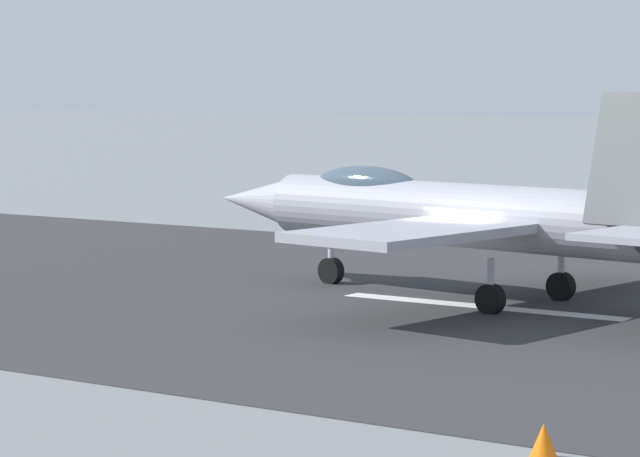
{
  "coord_description": "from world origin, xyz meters",
  "views": [
    {
      "loc": [
        -18.53,
        34.36,
        5.76
      ],
      "look_at": [
        1.91,
        3.72,
        2.2
      ],
      "focal_mm": 84.93,
      "sensor_mm": 36.0,
      "label": 1
    }
  ],
  "objects": [
    {
      "name": "ground_plane",
      "position": [
        0.0,
        0.0,
        0.0
      ],
      "size": [
        400.0,
        400.0,
        0.0
      ],
      "primitive_type": "plane",
      "color": "slate"
    },
    {
      "name": "runway_strip",
      "position": [
        -0.02,
        0.0,
        0.01
      ],
      "size": [
        240.0,
        26.0,
        0.02
      ],
      "color": "#323133",
      "rests_on": "ground"
    },
    {
      "name": "marker_cone_near",
      "position": [
        -8.73,
        13.46,
        0.28
      ],
      "size": [
        0.44,
        0.44,
        0.55
      ],
      "primitive_type": "cone",
      "color": "orange",
      "rests_on": "ground"
    },
    {
      "name": "fighter_jet",
      "position": [
        0.09,
        -0.89,
        2.33
      ],
      "size": [
        17.61,
        13.87,
        5.53
      ],
      "color": "#9FA0AA",
      "rests_on": "ground"
    }
  ]
}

